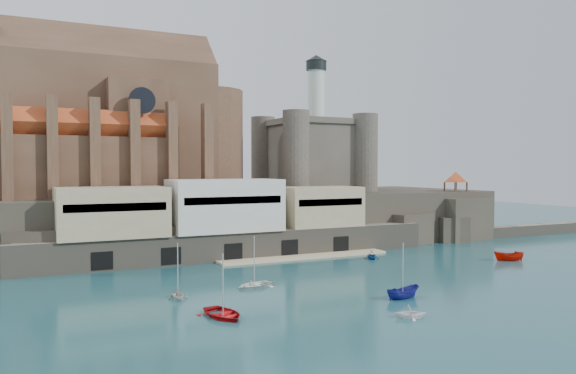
% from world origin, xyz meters
% --- Properties ---
extents(ground, '(300.00, 300.00, 0.00)m').
position_xyz_m(ground, '(0.00, 0.00, 0.00)').
color(ground, '#17454C').
rests_on(ground, ground).
extents(promontory, '(100.00, 36.00, 10.00)m').
position_xyz_m(promontory, '(-0.19, 39.37, 4.92)').
color(promontory, black).
rests_on(promontory, ground).
extents(quay, '(70.00, 12.00, 13.05)m').
position_xyz_m(quay, '(-10.19, 23.07, 6.07)').
color(quay, '#6F6859').
rests_on(quay, ground).
extents(church, '(47.00, 25.93, 30.51)m').
position_xyz_m(church, '(-24.13, 41.85, 22.13)').
color(church, '#4A3222').
rests_on(church, promontory).
extents(castle_keep, '(21.20, 21.20, 29.30)m').
position_xyz_m(castle_keep, '(16.08, 41.08, 18.31)').
color(castle_keep, '#443E35').
rests_on(castle_keep, promontory).
extents(rock_outcrop, '(14.50, 10.50, 8.70)m').
position_xyz_m(rock_outcrop, '(42.00, 25.84, 4.02)').
color(rock_outcrop, black).
rests_on(rock_outcrop, ground).
extents(pavilion, '(6.40, 6.40, 5.40)m').
position_xyz_m(pavilion, '(42.00, 26.00, 12.73)').
color(pavilion, '#4A3222').
rests_on(pavilion, rock_outcrop).
extents(breakwater, '(40.00, 3.00, 2.40)m').
position_xyz_m(breakwater, '(66.00, 24.00, 0.00)').
color(breakwater, '#6F6859').
rests_on(breakwater, ground).
extents(boat_0, '(4.44, 1.83, 6.03)m').
position_xyz_m(boat_0, '(-22.57, -11.08, 0.00)').
color(boat_0, '#B40C0F').
rests_on(boat_0, ground).
extents(boat_1, '(2.70, 3.20, 3.18)m').
position_xyz_m(boat_1, '(-5.93, -19.63, 0.00)').
color(boat_1, white).
rests_on(boat_1, ground).
extents(boat_2, '(1.89, 1.85, 4.56)m').
position_xyz_m(boat_2, '(-1.49, -12.66, 0.00)').
color(boat_2, navy).
rests_on(boat_2, ground).
extents(boat_4, '(2.98, 2.04, 3.23)m').
position_xyz_m(boat_4, '(-24.61, -1.55, 0.00)').
color(boat_4, beige).
rests_on(boat_4, ground).
extents(boat_5, '(2.49, 2.47, 4.89)m').
position_xyz_m(boat_5, '(30.00, 0.81, 0.00)').
color(boat_5, '#BC1402').
rests_on(boat_5, ground).
extents(boat_6, '(2.36, 3.96, 5.34)m').
position_xyz_m(boat_6, '(-14.31, 0.59, 0.00)').
color(boat_6, white).
rests_on(boat_6, ground).
extents(boat_7, '(3.30, 2.67, 3.32)m').
position_xyz_m(boat_7, '(11.24, 12.00, 0.00)').
color(boat_7, navy).
rests_on(boat_7, ground).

